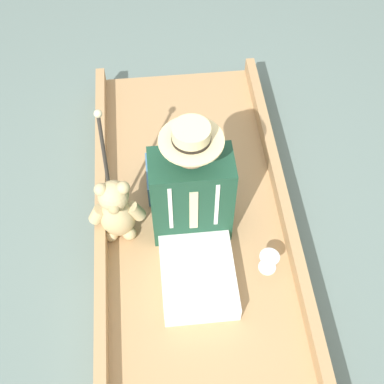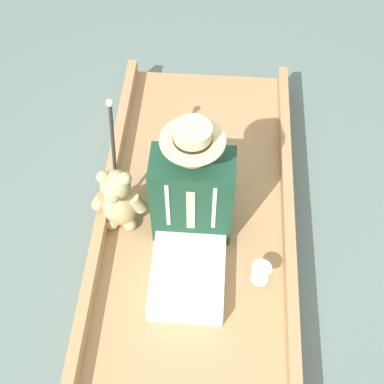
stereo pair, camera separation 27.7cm
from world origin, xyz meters
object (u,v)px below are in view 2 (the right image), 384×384
Objects in this scene: teddy_bear at (118,201)px; seated_person at (191,208)px; walking_cane at (113,148)px; wine_glass at (261,271)px.

seated_person is at bearing 169.58° from teddy_bear.
seated_person is 0.42m from teddy_bear.
seated_person is 0.54m from walking_cane.
wine_glass is 1.03m from walking_cane.
seated_person is 1.82× the size of teddy_bear.
wine_glass is (-0.39, 0.24, -0.20)m from seated_person.
walking_cane is at bearing -19.98° from seated_person.
teddy_bear is at bearing 99.76° from walking_cane.
walking_cane is (0.03, -0.20, 0.20)m from teddy_bear.
teddy_bear reaches higher than wine_glass.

